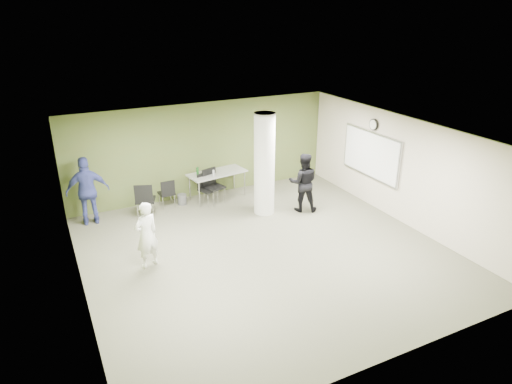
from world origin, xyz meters
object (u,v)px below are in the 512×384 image
chair_back_left (145,198)px  man_blue (88,191)px  man_black (303,182)px  woman_white (147,235)px  folding_table (217,174)px

chair_back_left → man_blue: (-1.37, 0.31, 0.33)m
chair_back_left → man_black: 4.32m
man_black → man_blue: (-5.43, 1.76, 0.08)m
man_black → woman_white: bearing=40.2°
folding_table → man_blue: bearing=173.4°
folding_table → man_blue: man_blue is taller
man_blue → chair_back_left: bearing=172.3°
folding_table → woman_white: bearing=-142.3°
woman_white → man_blue: man_blue is taller
folding_table → chair_back_left: bearing=-177.7°
man_black → man_blue: bearing=9.6°
man_black → man_blue: 5.70m
chair_back_left → man_blue: man_blue is taller
man_blue → folding_table: bearing=-173.1°
chair_back_left → man_black: bearing=-179.3°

